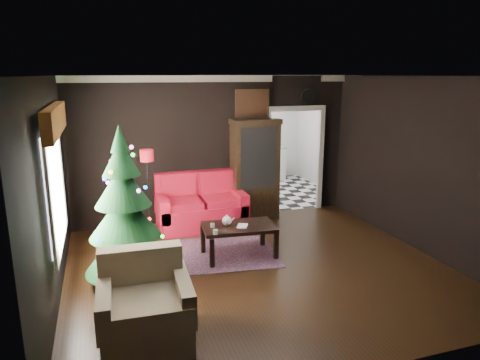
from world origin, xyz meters
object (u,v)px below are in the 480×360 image
object	(u,v)px
curio_cabinet	(255,172)
teapot	(227,221)
loveseat	(201,201)
floor_lamp	(149,192)
kitchen_table	(260,181)
armchair	(145,303)
christmas_tree	(124,211)
wall_clock	(308,97)
coffee_table	(239,240)

from	to	relation	value
curio_cabinet	teapot	distance (m)	2.04
loveseat	floor_lamp	xyz separation A→B (m)	(-0.98, -0.26, 0.33)
curio_cabinet	teapot	xyz separation A→B (m)	(-1.07, -1.70, -0.35)
teapot	kitchen_table	bearing A→B (deg)	61.18
loveseat	armchair	xyz separation A→B (m)	(-1.39, -3.39, -0.04)
christmas_tree	wall_clock	bearing A→B (deg)	31.45
floor_lamp	armchair	world-z (taller)	floor_lamp
coffee_table	teapot	world-z (taller)	teapot
curio_cabinet	wall_clock	distance (m)	1.88
teapot	floor_lamp	bearing A→B (deg)	130.80
teapot	christmas_tree	bearing A→B (deg)	-163.51
christmas_tree	teapot	bearing A→B (deg)	16.49
christmas_tree	wall_clock	xyz separation A→B (m)	(3.83, 2.34, 1.33)
armchair	wall_clock	bearing A→B (deg)	47.84
wall_clock	curio_cabinet	bearing A→B (deg)	-171.47
kitchen_table	coffee_table	bearing A→B (deg)	-115.91
christmas_tree	armchair	xyz separation A→B (m)	(0.09, -1.45, -0.59)
armchair	loveseat	bearing A→B (deg)	70.19
loveseat	teapot	xyz separation A→B (m)	(0.08, -1.48, 0.10)
armchair	wall_clock	world-z (taller)	wall_clock
teapot	wall_clock	xyz separation A→B (m)	(2.27, 1.88, 1.78)
kitchen_table	christmas_tree	bearing A→B (deg)	-132.40
armchair	teapot	size ratio (longest dim) A/B	5.65
armchair	wall_clock	size ratio (longest dim) A/B	3.10
teapot	wall_clock	distance (m)	3.45
christmas_tree	loveseat	bearing A→B (deg)	52.70
loveseat	coffee_table	xyz separation A→B (m)	(0.26, -1.52, -0.24)
loveseat	kitchen_table	bearing A→B (deg)	42.51
loveseat	teapot	distance (m)	1.49
kitchen_table	armchair	bearing A→B (deg)	-122.27
floor_lamp	christmas_tree	xyz separation A→B (m)	(-0.50, -1.69, 0.22)
armchair	kitchen_table	distance (m)	5.97
floor_lamp	teapot	bearing A→B (deg)	-49.20
christmas_tree	armchair	bearing A→B (deg)	-86.26
curio_cabinet	floor_lamp	size ratio (longest dim) A/B	1.27
christmas_tree	curio_cabinet	bearing A→B (deg)	39.43
teapot	coffee_table	bearing A→B (deg)	-12.86
floor_lamp	armchair	bearing A→B (deg)	-97.37
teapot	wall_clock	bearing A→B (deg)	39.62
floor_lamp	christmas_tree	world-z (taller)	christmas_tree
armchair	teapot	world-z (taller)	armchair
curio_cabinet	loveseat	bearing A→B (deg)	-169.17
wall_clock	armchair	bearing A→B (deg)	-134.55
curio_cabinet	wall_clock	size ratio (longest dim) A/B	5.94
floor_lamp	kitchen_table	world-z (taller)	floor_lamp
wall_clock	christmas_tree	bearing A→B (deg)	-148.55
armchair	kitchen_table	xyz separation A→B (m)	(3.19, 5.04, -0.09)
loveseat	armchair	bearing A→B (deg)	-112.20
curio_cabinet	coffee_table	bearing A→B (deg)	-117.09
floor_lamp	wall_clock	xyz separation A→B (m)	(3.33, 0.66, 1.55)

